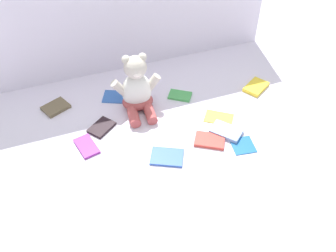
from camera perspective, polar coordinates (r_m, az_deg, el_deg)
The scene contains 14 objects.
ground_plane at distance 1.60m, azimuth -0.54°, elevation -0.06°, with size 3.20×3.20×0.00m, color silver.
backdrop_drape at distance 1.80m, azimuth -6.25°, elevation 18.56°, with size 1.43×0.03×0.70m, color white.
teddy_bear at distance 1.64m, azimuth -4.78°, elevation 5.60°, with size 0.23×0.20×0.27m.
book_case_0 at distance 1.55m, azimuth -12.38°, elevation -3.04°, with size 0.07×0.12×0.01m, color purple.
book_case_1 at distance 1.54m, azimuth 6.41°, elevation -2.21°, with size 0.08×0.12×0.01m, color #D43F35.
book_case_2 at distance 1.84m, azimuth 13.35°, elevation 5.86°, with size 0.08×0.12×0.02m, color yellow.
book_case_3 at distance 1.55m, azimuth 11.42°, elevation -2.88°, with size 0.09×0.09×0.01m, color #1F62A9.
book_case_4 at distance 1.65m, azimuth 7.81°, elevation 1.30°, with size 0.08×0.12×0.01m, color gold.
book_case_5 at distance 1.77m, azimuth -8.35°, elevation 4.52°, with size 0.09×0.10×0.01m, color #2F5EAF.
book_case_6 at distance 1.58m, azimuth 8.93°, elevation -0.85°, with size 0.08×0.13×0.02m, color #87A3DA.
book_case_7 at distance 1.76m, azimuth -16.84°, elevation 2.77°, with size 0.09×0.11×0.01m, color brown.
book_case_8 at distance 1.61m, azimuth -10.16°, elevation -0.20°, with size 0.08×0.11×0.01m, color black.
book_case_9 at distance 1.47m, azimuth -0.16°, elevation -4.76°, with size 0.09×0.13×0.01m, color blue.
book_case_10 at distance 1.75m, azimuth 1.85°, elevation 4.69°, with size 0.07×0.10×0.01m, color green.
Camera 1 is at (-0.38, -1.08, 1.11)m, focal length 39.74 mm.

